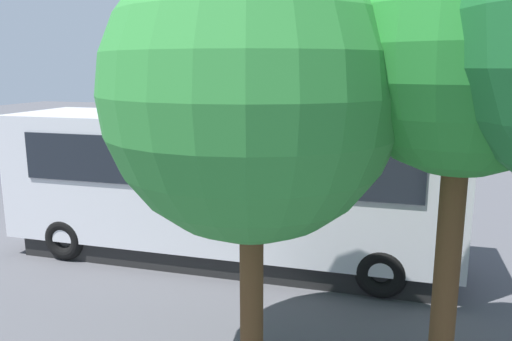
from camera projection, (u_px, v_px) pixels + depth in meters
The scene contains 15 objects.
ground_plane at pixel (255, 201), 16.36m from camera, with size 80.00×80.00×0.00m, color #4C4C51.
tour_bus at pixel (226, 188), 11.21m from camera, with size 9.92×2.59×3.25m.
spectator_far_left at pixel (344, 190), 13.34m from camera, with size 0.58×0.35×1.80m.
spectator_left at pixel (303, 187), 13.72m from camera, with size 0.57×0.39×1.81m.
spectator_centre at pixel (276, 188), 13.82m from camera, with size 0.58×0.36×1.75m.
spectator_right at pixel (236, 185), 13.98m from camera, with size 0.58×0.33×1.79m.
spectator_far_right at pixel (208, 186), 14.30m from camera, with size 0.58×0.36×1.65m.
parked_motorcycle_silver at pixel (354, 218), 12.89m from camera, with size 2.05×0.58×0.99m.
stunt_motorcycle at pixel (213, 168), 18.69m from camera, with size 2.05×0.65×1.23m.
traffic_cone at pixel (270, 175), 18.98m from camera, with size 0.34×0.34×0.63m.
tree_left at pixel (251, 71), 6.18m from camera, with size 3.74×3.74×6.40m.
tree_right at pixel (467, 28), 5.81m from camera, with size 3.07×3.07×6.53m.
bay_line_a at pixel (353, 195), 17.13m from camera, with size 0.29×4.20×0.01m.
bay_line_b at pixel (274, 190), 17.89m from camera, with size 0.26×3.55×0.01m.
bay_line_c at pixel (201, 185), 18.64m from camera, with size 0.27×3.67×0.01m.
Camera 1 is at (-4.39, 15.20, 4.29)m, focal length 35.20 mm.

